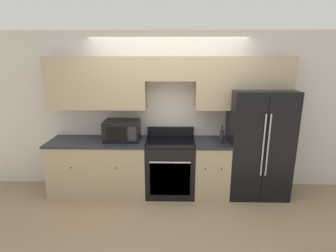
# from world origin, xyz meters

# --- Properties ---
(ground_plane) EXTENTS (12.00, 12.00, 0.00)m
(ground_plane) POSITION_xyz_m (0.00, 0.00, 0.00)
(ground_plane) COLOR #937A5B
(wall_back) EXTENTS (8.00, 0.39, 2.60)m
(wall_back) POSITION_xyz_m (-0.00, 0.58, 1.52)
(wall_back) COLOR beige
(wall_back) RESTS_ON ground_plane
(lower_cabinets_left) EXTENTS (1.58, 0.64, 0.89)m
(lower_cabinets_left) POSITION_xyz_m (-1.13, 0.31, 0.45)
(lower_cabinets_left) COLOR tan
(lower_cabinets_left) RESTS_ON ground_plane
(lower_cabinets_right) EXTENTS (0.56, 0.64, 0.89)m
(lower_cabinets_right) POSITION_xyz_m (0.69, 0.31, 0.45)
(lower_cabinets_right) COLOR tan
(lower_cabinets_right) RESTS_ON ground_plane
(oven_range) EXTENTS (0.77, 0.65, 1.05)m
(oven_range) POSITION_xyz_m (0.04, 0.31, 0.45)
(oven_range) COLOR black
(oven_range) RESTS_ON ground_plane
(refrigerator) EXTENTS (0.94, 0.74, 1.72)m
(refrigerator) POSITION_xyz_m (1.43, 0.35, 0.86)
(refrigerator) COLOR black
(refrigerator) RESTS_ON ground_plane
(microwave) EXTENTS (0.56, 0.41, 0.32)m
(microwave) POSITION_xyz_m (-0.74, 0.36, 1.05)
(microwave) COLOR black
(microwave) RESTS_ON lower_cabinets_left
(bottle) EXTENTS (0.06, 0.06, 0.28)m
(bottle) POSITION_xyz_m (0.84, 0.25, 1.00)
(bottle) COLOR black
(bottle) RESTS_ON lower_cabinets_right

